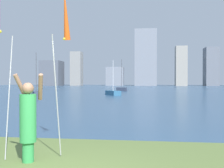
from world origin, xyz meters
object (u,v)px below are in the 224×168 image
Objects in this scene: sailboat_5 at (36,94)px; sailboat_6 at (113,93)px; kite_flag_right at (65,18)px; sailboat_0 at (122,89)px; person at (28,118)px.

sailboat_5 reaches higher than sailboat_6.
sailboat_6 is at bearing 94.61° from kite_flag_right.
sailboat_5 is 1.14× the size of sailboat_6.
sailboat_5 is (-7.73, -16.95, -0.05)m from sailboat_0.
sailboat_0 is 1.27× the size of sailboat_6.
sailboat_0 reaches higher than kite_flag_right.
sailboat_6 reaches higher than kite_flag_right.
sailboat_5 is 8.86m from sailboat_6.
kite_flag_right is (0.54, 0.85, 2.26)m from person.
sailboat_0 is 12.91m from sailboat_6.
sailboat_5 is at bearing -152.84° from sailboat_6.
person is at bearing -67.56° from sailboat_5.
sailboat_5 reaches higher than kite_flag_right.
sailboat_0 is (-2.26, 38.98, -2.78)m from kite_flag_right.
person is 0.44× the size of sailboat_6.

